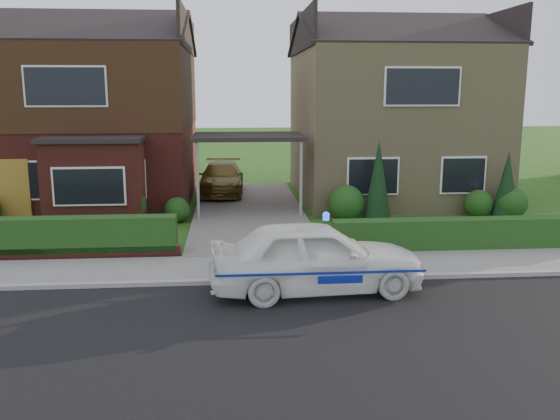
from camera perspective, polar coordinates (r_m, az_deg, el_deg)
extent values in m
plane|color=#224713|center=(10.61, -1.06, -12.32)|extent=(120.00, 120.00, 0.00)
cube|color=black|center=(10.61, -1.06, -12.32)|extent=(60.00, 6.00, 0.02)
cube|color=#9E9993|center=(13.44, -1.92, -6.85)|extent=(60.00, 0.16, 0.12)
cube|color=slate|center=(14.44, -2.14, -5.58)|extent=(60.00, 2.00, 0.10)
cube|color=#666059|center=(21.13, -3.03, -0.08)|extent=(3.80, 12.00, 0.12)
cube|color=maroon|center=(24.29, -17.27, 7.69)|extent=(7.20, 8.00, 5.80)
cube|color=white|center=(21.00, -23.57, 2.62)|extent=(1.80, 0.08, 1.30)
cube|color=white|center=(20.20, -15.02, 2.87)|extent=(1.60, 0.08, 1.30)
cube|color=white|center=(20.34, -19.95, 11.13)|extent=(2.60, 0.08, 1.30)
cube|color=black|center=(24.25, -17.48, 11.11)|extent=(7.26, 8.06, 2.90)
cube|color=maroon|center=(19.70, -17.42, 2.38)|extent=(3.00, 1.40, 2.70)
cube|color=black|center=(19.53, -17.67, 6.49)|extent=(3.20, 1.60, 0.14)
cube|color=tan|center=(24.59, 10.44, 8.05)|extent=(7.20, 8.00, 5.80)
cube|color=white|center=(20.46, 8.93, 3.23)|extent=(1.80, 0.08, 1.30)
cube|color=white|center=(21.43, 17.20, 3.22)|extent=(1.60, 0.08, 1.30)
cube|color=white|center=(20.70, 13.54, 11.48)|extent=(2.60, 0.08, 1.30)
cube|color=black|center=(20.76, -3.10, 7.08)|extent=(3.80, 3.00, 0.14)
cylinder|color=gray|center=(19.54, -7.93, 2.73)|extent=(0.10, 0.10, 2.70)
cylinder|color=gray|center=(19.65, 2.03, 2.88)|extent=(0.10, 0.10, 2.70)
cube|color=maroon|center=(16.38, -23.12, -3.98)|extent=(7.70, 0.25, 0.36)
cube|color=#113513|center=(16.57, -22.91, -4.44)|extent=(7.50, 0.55, 0.90)
cube|color=#113513|center=(16.91, 17.73, -3.76)|extent=(7.50, 0.55, 0.80)
sphere|color=#113513|center=(19.63, -14.63, 0.45)|extent=(1.32, 1.32, 1.32)
sphere|color=#113513|center=(19.75, -9.88, 0.02)|extent=(0.84, 0.84, 0.84)
sphere|color=#113513|center=(19.82, 6.40, 0.68)|extent=(1.20, 1.20, 1.20)
sphere|color=#113513|center=(21.30, 18.57, 0.58)|extent=(0.96, 0.96, 0.96)
sphere|color=#113513|center=(21.44, 21.35, 0.62)|extent=(1.08, 1.08, 1.08)
cone|color=black|center=(19.72, 9.41, 2.61)|extent=(0.90, 0.90, 2.60)
cone|color=black|center=(21.26, 20.97, 2.09)|extent=(0.90, 0.90, 2.20)
imported|color=white|center=(12.72, 3.45, -4.56)|extent=(2.16, 4.67, 1.55)
sphere|color=#193FF2|center=(12.54, 4.53, -0.78)|extent=(0.17, 0.17, 0.17)
cube|color=navy|center=(11.86, 4.09, -6.07)|extent=(4.18, 0.02, 0.05)
cube|color=navy|center=(13.61, 2.90, -3.75)|extent=(4.18, 0.01, 0.05)
ellipsoid|color=black|center=(12.43, -2.29, -3.52)|extent=(0.22, 0.17, 0.21)
sphere|color=white|center=(12.37, -2.21, -3.63)|extent=(0.11, 0.11, 0.11)
sphere|color=black|center=(12.37, -2.20, -2.92)|extent=(0.13, 0.13, 0.13)
cone|color=black|center=(12.36, -2.41, -2.62)|extent=(0.04, 0.04, 0.05)
cone|color=black|center=(12.37, -1.99, -2.61)|extent=(0.04, 0.04, 0.05)
imported|color=brown|center=(24.41, -5.65, 3.08)|extent=(1.90, 4.38, 1.25)
imported|color=gray|center=(16.28, -11.30, -2.70)|extent=(0.48, 0.43, 0.72)
imported|color=gray|center=(16.61, -17.65, -2.85)|extent=(0.51, 0.51, 0.66)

